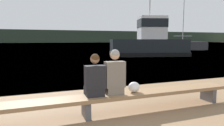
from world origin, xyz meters
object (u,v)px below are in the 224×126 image
object	(u,v)px
person_right	(114,75)
moored_sailboat	(184,46)
person_left	(95,79)
shopping_bag	(134,87)
tugboat_red	(149,43)
bench_main	(86,101)

from	to	relation	value
person_right	moored_sailboat	world-z (taller)	moored_sailboat
person_left	shopping_bag	world-z (taller)	person_left
person_right	shopping_bag	bearing A→B (deg)	1.33
person_left	tugboat_red	distance (m)	17.49
person_left	shopping_bag	size ratio (longest dim) A/B	3.32
bench_main	tugboat_red	bearing A→B (deg)	55.12
tugboat_red	moored_sailboat	size ratio (longest dim) A/B	0.85
bench_main	moored_sailboat	xyz separation A→B (m)	(21.70, 22.75, 0.35)
person_left	shopping_bag	bearing A→B (deg)	0.49
person_right	shopping_bag	world-z (taller)	person_right
bench_main	person_left	xyz separation A→B (m)	(0.21, 0.01, 0.47)
person_right	tugboat_red	distance (m)	17.24
moored_sailboat	shopping_bag	bearing A→B (deg)	151.21
tugboat_red	moored_sailboat	world-z (taller)	moored_sailboat
person_right	moored_sailboat	size ratio (longest dim) A/B	0.10
person_right	tugboat_red	size ratio (longest dim) A/B	0.12
bench_main	shopping_bag	xyz separation A→B (m)	(1.17, 0.02, 0.20)
bench_main	shopping_bag	world-z (taller)	shopping_bag
person_left	tugboat_red	bearing A→B (deg)	55.65
bench_main	person_right	distance (m)	0.84
bench_main	tugboat_red	xyz separation A→B (m)	(10.07, 14.45, 0.92)
person_right	shopping_bag	distance (m)	0.60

